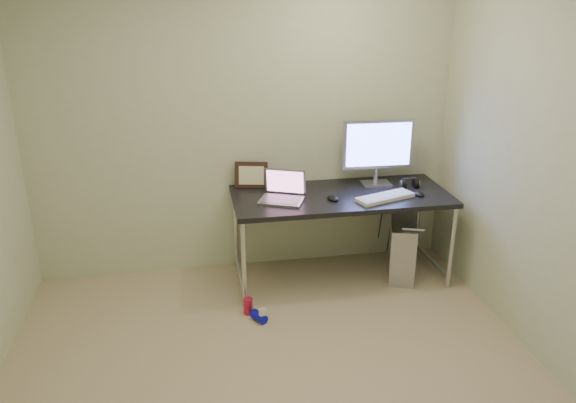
# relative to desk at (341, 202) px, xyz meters

# --- Properties ---
(floor) EXTENTS (3.50, 3.50, 0.00)m
(floor) POSITION_rel_desk_xyz_m (-0.73, -1.37, -0.68)
(floor) COLOR tan
(floor) RESTS_ON ground
(wall_back) EXTENTS (3.50, 0.02, 2.50)m
(wall_back) POSITION_rel_desk_xyz_m (-0.73, 0.38, 0.57)
(wall_back) COLOR beige
(wall_back) RESTS_ON ground
(wall_right) EXTENTS (0.02, 3.50, 2.50)m
(wall_right) POSITION_rel_desk_xyz_m (1.02, -1.37, 0.57)
(wall_right) COLOR beige
(wall_right) RESTS_ON ground
(desk) EXTENTS (1.75, 0.77, 0.75)m
(desk) POSITION_rel_desk_xyz_m (0.00, 0.00, 0.00)
(desk) COLOR black
(desk) RESTS_ON ground
(tower_computer) EXTENTS (0.35, 0.51, 0.52)m
(tower_computer) POSITION_rel_desk_xyz_m (0.53, -0.07, -0.43)
(tower_computer) COLOR #A7A8AC
(tower_computer) RESTS_ON ground
(cable_a) EXTENTS (0.01, 0.16, 0.69)m
(cable_a) POSITION_rel_desk_xyz_m (0.48, 0.33, -0.28)
(cable_a) COLOR black
(cable_a) RESTS_ON ground
(cable_b) EXTENTS (0.02, 0.11, 0.71)m
(cable_b) POSITION_rel_desk_xyz_m (0.57, 0.31, -0.30)
(cable_b) COLOR black
(cable_b) RESTS_ON ground
(can_red) EXTENTS (0.08, 0.08, 0.13)m
(can_red) POSITION_rel_desk_xyz_m (-0.82, -0.45, -0.61)
(can_red) COLOR #B71936
(can_red) RESTS_ON ground
(can_white) EXTENTS (0.08, 0.08, 0.11)m
(can_white) POSITION_rel_desk_xyz_m (-0.73, -0.59, -0.62)
(can_white) COLOR silver
(can_white) RESTS_ON ground
(can_blue) EXTENTS (0.13, 0.15, 0.07)m
(can_blue) POSITION_rel_desk_xyz_m (-0.76, -0.56, -0.64)
(can_blue) COLOR #0B0EC2
(can_blue) RESTS_ON ground
(laptop) EXTENTS (0.41, 0.38, 0.23)m
(laptop) POSITION_rel_desk_xyz_m (-0.48, -0.04, 0.13)
(laptop) COLOR #ADACB3
(laptop) RESTS_ON desk
(monitor) EXTENTS (0.59, 0.18, 0.56)m
(monitor) POSITION_rel_desk_xyz_m (0.35, 0.18, 0.40)
(monitor) COLOR #ADACB3
(monitor) RESTS_ON desk
(keyboard) EXTENTS (0.51, 0.31, 0.03)m
(keyboard) POSITION_rel_desk_xyz_m (0.31, -0.17, 0.09)
(keyboard) COLOR silver
(keyboard) RESTS_ON desk
(mouse_right) EXTENTS (0.08, 0.13, 0.04)m
(mouse_right) POSITION_rel_desk_xyz_m (0.61, -0.14, 0.09)
(mouse_right) COLOR black
(mouse_right) RESTS_ON desk
(mouse_left) EXTENTS (0.11, 0.14, 0.04)m
(mouse_left) POSITION_rel_desk_xyz_m (-0.10, -0.12, 0.09)
(mouse_left) COLOR black
(mouse_left) RESTS_ON desk
(headphones) EXTENTS (0.15, 0.09, 0.10)m
(headphones) POSITION_rel_desk_xyz_m (0.61, 0.06, 0.10)
(headphones) COLOR black
(headphones) RESTS_ON desk
(picture_frame) EXTENTS (0.28, 0.14, 0.22)m
(picture_frame) POSITION_rel_desk_xyz_m (-0.70, 0.29, 0.18)
(picture_frame) COLOR black
(picture_frame) RESTS_ON desk
(webcam) EXTENTS (0.05, 0.03, 0.13)m
(webcam) POSITION_rel_desk_xyz_m (-0.40, 0.29, 0.17)
(webcam) COLOR silver
(webcam) RESTS_ON desk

